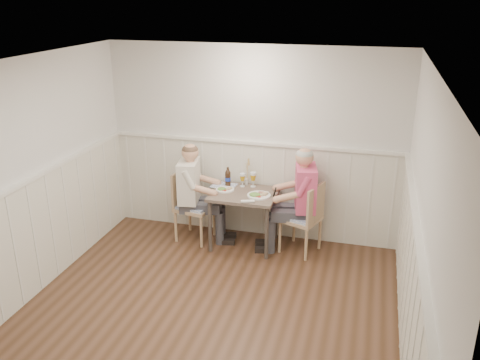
{
  "coord_description": "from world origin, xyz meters",
  "views": [
    {
      "loc": [
        1.53,
        -4.09,
        3.22
      ],
      "look_at": [
        -0.02,
        1.64,
        1.0
      ],
      "focal_mm": 38.0,
      "sensor_mm": 36.0,
      "label": 1
    }
  ],
  "objects_px": {
    "man_in_pink": "(301,208)",
    "diner_cream": "(193,200)",
    "chair_left": "(191,203)",
    "chair_right": "(305,216)",
    "dining_table": "(244,200)",
    "beer_bottle": "(228,178)",
    "grass_vase": "(246,172)"
  },
  "relations": [
    {
      "from": "dining_table",
      "to": "man_in_pink",
      "type": "relative_size",
      "value": 0.6
    },
    {
      "from": "diner_cream",
      "to": "beer_bottle",
      "type": "distance_m",
      "value": 0.56
    },
    {
      "from": "chair_right",
      "to": "man_in_pink",
      "type": "distance_m",
      "value": 0.11
    },
    {
      "from": "diner_cream",
      "to": "grass_vase",
      "type": "distance_m",
      "value": 0.81
    },
    {
      "from": "chair_left",
      "to": "diner_cream",
      "type": "xyz_separation_m",
      "value": [
        0.04,
        -0.04,
        0.06
      ]
    },
    {
      "from": "dining_table",
      "to": "chair_left",
      "type": "height_order",
      "value": "chair_left"
    },
    {
      "from": "chair_right",
      "to": "chair_left",
      "type": "distance_m",
      "value": 1.55
    },
    {
      "from": "dining_table",
      "to": "chair_right",
      "type": "xyz_separation_m",
      "value": [
        0.81,
        0.01,
        -0.13
      ]
    },
    {
      "from": "man_in_pink",
      "to": "diner_cream",
      "type": "relative_size",
      "value": 1.02
    },
    {
      "from": "chair_right",
      "to": "beer_bottle",
      "type": "bearing_deg",
      "value": 171.2
    },
    {
      "from": "dining_table",
      "to": "beer_bottle",
      "type": "bearing_deg",
      "value": 147.19
    },
    {
      "from": "diner_cream",
      "to": "man_in_pink",
      "type": "bearing_deg",
      "value": 3.4
    },
    {
      "from": "man_in_pink",
      "to": "beer_bottle",
      "type": "height_order",
      "value": "man_in_pink"
    },
    {
      "from": "diner_cream",
      "to": "chair_left",
      "type": "bearing_deg",
      "value": 139.54
    },
    {
      "from": "dining_table",
      "to": "chair_right",
      "type": "distance_m",
      "value": 0.82
    },
    {
      "from": "man_in_pink",
      "to": "beer_bottle",
      "type": "distance_m",
      "value": 1.06
    },
    {
      "from": "chair_right",
      "to": "grass_vase",
      "type": "bearing_deg",
      "value": 161.3
    },
    {
      "from": "grass_vase",
      "to": "man_in_pink",
      "type": "bearing_deg",
      "value": -16.89
    },
    {
      "from": "diner_cream",
      "to": "chair_right",
      "type": "bearing_deg",
      "value": 1.47
    },
    {
      "from": "dining_table",
      "to": "chair_left",
      "type": "xyz_separation_m",
      "value": [
        -0.75,
        0.01,
        -0.12
      ]
    },
    {
      "from": "chair_right",
      "to": "grass_vase",
      "type": "xyz_separation_m",
      "value": [
        -0.85,
        0.29,
        0.41
      ]
    },
    {
      "from": "dining_table",
      "to": "man_in_pink",
      "type": "height_order",
      "value": "man_in_pink"
    },
    {
      "from": "dining_table",
      "to": "chair_right",
      "type": "bearing_deg",
      "value": 0.53
    },
    {
      "from": "chair_right",
      "to": "grass_vase",
      "type": "relative_size",
      "value": 2.38
    },
    {
      "from": "beer_bottle",
      "to": "chair_left",
      "type": "bearing_deg",
      "value": -160.73
    },
    {
      "from": "chair_right",
      "to": "chair_left",
      "type": "relative_size",
      "value": 0.98
    },
    {
      "from": "chair_right",
      "to": "dining_table",
      "type": "bearing_deg",
      "value": -179.47
    },
    {
      "from": "dining_table",
      "to": "diner_cream",
      "type": "xyz_separation_m",
      "value": [
        -0.7,
        -0.03,
        -0.06
      ]
    },
    {
      "from": "diner_cream",
      "to": "beer_bottle",
      "type": "bearing_deg",
      "value": 25.3
    },
    {
      "from": "grass_vase",
      "to": "dining_table",
      "type": "bearing_deg",
      "value": -81.44
    },
    {
      "from": "chair_left",
      "to": "diner_cream",
      "type": "height_order",
      "value": "diner_cream"
    },
    {
      "from": "chair_left",
      "to": "diner_cream",
      "type": "bearing_deg",
      "value": -40.46
    }
  ]
}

